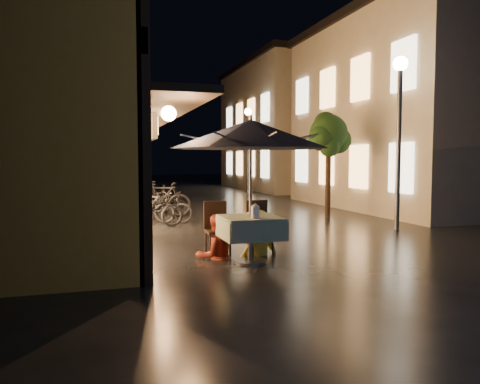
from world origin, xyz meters
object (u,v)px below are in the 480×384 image
object	(u,v)px
cafe_table	(250,228)
table_lantern	(255,210)
streetlamp_near	(399,111)
bicycle_0	(150,210)
person_orange	(216,215)
person_yellow	(257,211)
patio_umbrella	(251,134)

from	to	relation	value
cafe_table	table_lantern	size ratio (longest dim) A/B	3.96
streetlamp_near	cafe_table	xyz separation A→B (m)	(-4.65, -2.50, -2.33)
cafe_table	bicycle_0	size ratio (longest dim) A/B	0.58
streetlamp_near	person_orange	distance (m)	5.89
table_lantern	person_orange	xyz separation A→B (m)	(-0.46, 0.79, -0.17)
cafe_table	bicycle_0	xyz separation A→B (m)	(-1.18, 4.45, -0.13)
person_orange	bicycle_0	world-z (taller)	person_orange
table_lantern	person_yellow	size ratio (longest dim) A/B	0.16
streetlamp_near	bicycle_0	bearing A→B (deg)	161.53
streetlamp_near	table_lantern	world-z (taller)	streetlamp_near
streetlamp_near	patio_umbrella	world-z (taller)	streetlamp_near
bicycle_0	person_orange	bearing A→B (deg)	177.43
streetlamp_near	cafe_table	distance (m)	5.77
streetlamp_near	person_yellow	xyz separation A→B (m)	(-4.33, -1.91, -2.12)
table_lantern	bicycle_0	distance (m)	4.86
table_lantern	person_yellow	xyz separation A→B (m)	(0.32, 0.84, -0.12)
patio_umbrella	bicycle_0	world-z (taller)	patio_umbrella
cafe_table	patio_umbrella	world-z (taller)	patio_umbrella
person_orange	bicycle_0	size ratio (longest dim) A/B	0.87
cafe_table	streetlamp_near	bearing A→B (deg)	28.29
bicycle_0	person_yellow	bearing A→B (deg)	-171.68
streetlamp_near	cafe_table	size ratio (longest dim) A/B	4.27
patio_umbrella	person_orange	xyz separation A→B (m)	(-0.46, 0.55, -1.40)
streetlamp_near	cafe_table	bearing A→B (deg)	-151.71
streetlamp_near	patio_umbrella	size ratio (longest dim) A/B	1.59
streetlamp_near	person_yellow	world-z (taller)	streetlamp_near
streetlamp_near	table_lantern	size ratio (longest dim) A/B	16.92
table_lantern	person_orange	size ratio (longest dim) A/B	0.17
patio_umbrella	person_yellow	distance (m)	1.51
person_yellow	bicycle_0	size ratio (longest dim) A/B	0.93
person_orange	person_yellow	size ratio (longest dim) A/B	0.94
person_orange	bicycle_0	distance (m)	3.98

